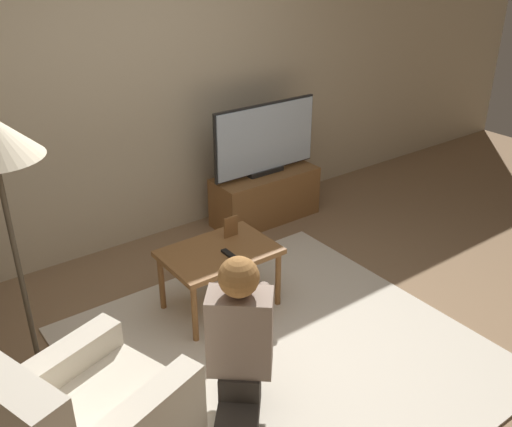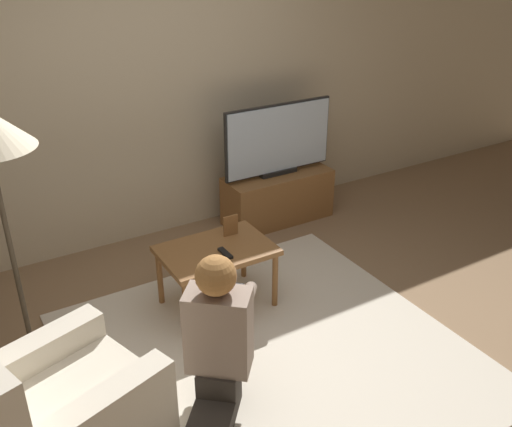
% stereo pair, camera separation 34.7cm
% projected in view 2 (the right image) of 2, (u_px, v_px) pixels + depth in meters
% --- Properties ---
extents(ground_plane, '(10.00, 10.00, 0.00)m').
position_uv_depth(ground_plane, '(270.00, 356.00, 3.55)').
color(ground_plane, '#896B4C').
extents(wall_back, '(10.00, 0.06, 2.60)m').
position_uv_depth(wall_back, '(141.00, 84.00, 4.46)').
color(wall_back, beige).
rests_on(wall_back, ground_plane).
extents(rug, '(2.29, 2.29, 0.02)m').
position_uv_depth(rug, '(270.00, 355.00, 3.55)').
color(rug, beige).
rests_on(rug, ground_plane).
extents(tv_stand, '(0.98, 0.38, 0.45)m').
position_uv_depth(tv_stand, '(278.00, 197.00, 5.14)').
color(tv_stand, brown).
rests_on(tv_stand, ground_plane).
extents(tv, '(1.04, 0.08, 0.63)m').
position_uv_depth(tv, '(279.00, 139.00, 4.90)').
color(tv, black).
rests_on(tv, tv_stand).
extents(coffee_table, '(0.75, 0.52, 0.46)m').
position_uv_depth(coffee_table, '(216.00, 255.00, 3.85)').
color(coffee_table, brown).
rests_on(coffee_table, ground_plane).
extents(armchair, '(1.03, 0.93, 0.92)m').
position_uv_depth(armchair, '(53.00, 424.00, 2.69)').
color(armchair, beige).
rests_on(armchair, ground_plane).
extents(person_kneeling, '(0.70, 0.75, 0.94)m').
position_uv_depth(person_kneeling, '(218.00, 334.00, 2.97)').
color(person_kneeling, '#332D28').
rests_on(person_kneeling, rug).
extents(picture_frame, '(0.11, 0.01, 0.15)m').
position_uv_depth(picture_frame, '(231.00, 225.00, 3.96)').
color(picture_frame, brown).
rests_on(picture_frame, coffee_table).
extents(remote, '(0.04, 0.15, 0.02)m').
position_uv_depth(remote, '(225.00, 253.00, 3.75)').
color(remote, black).
rests_on(remote, coffee_table).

